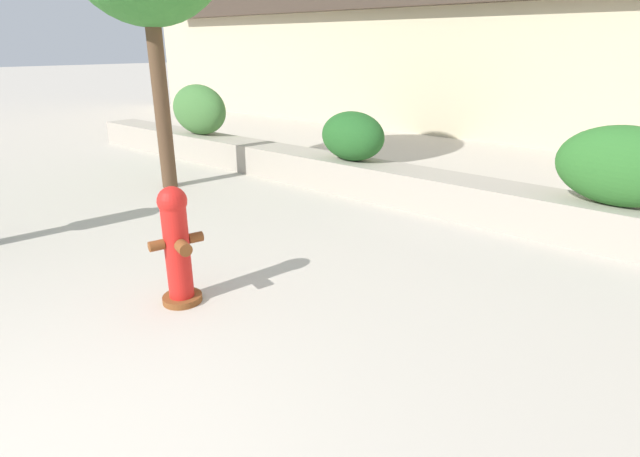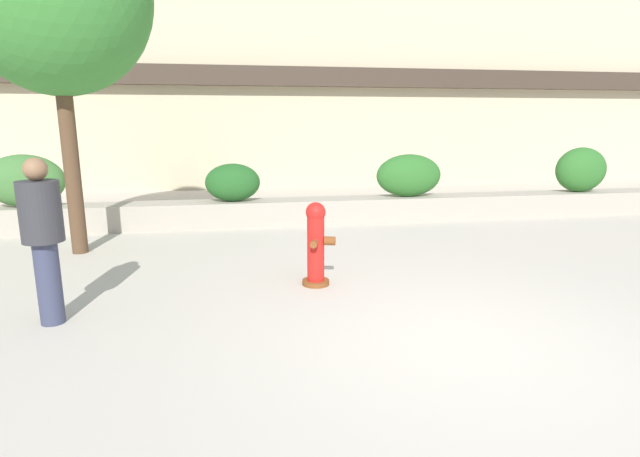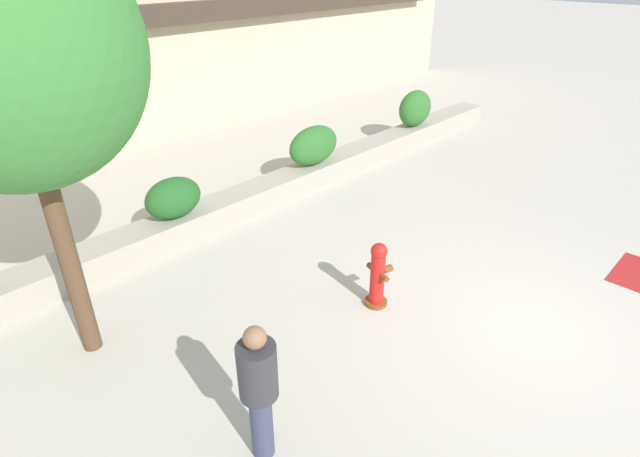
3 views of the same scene
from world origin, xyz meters
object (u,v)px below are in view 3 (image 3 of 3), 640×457
at_px(hedge_bush_3, 415,108).
at_px(pedestrian, 259,386).
at_px(hedge_bush_2, 314,145).
at_px(street_tree, 10,55).
at_px(hedge_bush_1, 173,198).
at_px(fire_hydrant, 378,274).

relative_size(hedge_bush_3, pedestrian, 0.69).
distance_m(hedge_bush_2, hedge_bush_3, 4.06).
bearing_deg(hedge_bush_3, street_tree, -170.51).
bearing_deg(hedge_bush_2, street_tree, -164.47).
bearing_deg(hedge_bush_3, pedestrian, -154.05).
xyz_separation_m(hedge_bush_3, pedestrian, (-9.65, -4.69, -0.01)).
bearing_deg(hedge_bush_2, hedge_bush_1, 180.00).
distance_m(hedge_bush_1, hedge_bush_3, 7.73).
relative_size(hedge_bush_2, pedestrian, 0.81).
height_order(fire_hydrant, street_tree, street_tree).
distance_m(hedge_bush_3, fire_hydrant, 7.80).
bearing_deg(hedge_bush_3, hedge_bush_2, 180.00).
relative_size(hedge_bush_1, street_tree, 0.20).
bearing_deg(fire_hydrant, hedge_bush_1, 104.39).
height_order(hedge_bush_2, pedestrian, pedestrian).
distance_m(street_tree, pedestrian, 4.19).
bearing_deg(fire_hydrant, hedge_bush_3, 30.43).
bearing_deg(street_tree, pedestrian, -79.77).
height_order(street_tree, pedestrian, street_tree).
distance_m(hedge_bush_3, pedestrian, 10.73).
height_order(hedge_bush_3, street_tree, street_tree).
bearing_deg(hedge_bush_1, hedge_bush_3, 0.00).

